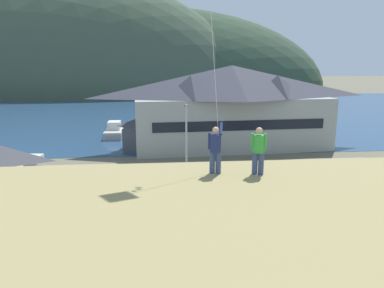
{
  "coord_description": "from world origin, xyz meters",
  "views": [
    {
      "loc": [
        -2.16,
        -20.75,
        9.9
      ],
      "look_at": [
        0.62,
        9.0,
        3.3
      ],
      "focal_mm": 33.49,
      "sensor_mm": 36.0,
      "label": 1
    }
  ],
  "objects_px": {
    "harbor_lodge": "(231,105)",
    "parked_car_mid_row_center": "(38,206)",
    "parked_car_mid_row_far": "(153,179)",
    "person_companion": "(258,149)",
    "person_kite_flyer": "(215,148)",
    "parked_car_lone_by_shed": "(353,203)",
    "moored_boat_wharfside": "(115,131)",
    "parked_car_front_row_end": "(270,203)",
    "parking_light_pole": "(186,135)",
    "parked_car_back_row_left": "(230,174)",
    "parked_car_front_row_red": "(152,204)",
    "wharf_dock": "(141,130)",
    "parked_car_front_row_silver": "(327,178)",
    "storage_shed_waterside": "(147,132)"
  },
  "relations": [
    {
      "from": "moored_boat_wharfside",
      "to": "parking_light_pole",
      "type": "bearing_deg",
      "value": -66.29
    },
    {
      "from": "parked_car_front_row_red",
      "to": "parked_car_back_row_left",
      "type": "bearing_deg",
      "value": 44.02
    },
    {
      "from": "person_kite_flyer",
      "to": "parked_car_lone_by_shed",
      "type": "bearing_deg",
      "value": 38.77
    },
    {
      "from": "moored_boat_wharfside",
      "to": "parked_car_back_row_left",
      "type": "bearing_deg",
      "value": -62.37
    },
    {
      "from": "parked_car_back_row_left",
      "to": "parking_light_pole",
      "type": "bearing_deg",
      "value": 136.07
    },
    {
      "from": "person_kite_flyer",
      "to": "person_companion",
      "type": "height_order",
      "value": "person_kite_flyer"
    },
    {
      "from": "harbor_lodge",
      "to": "person_kite_flyer",
      "type": "relative_size",
      "value": 13.37
    },
    {
      "from": "parked_car_lone_by_shed",
      "to": "person_companion",
      "type": "height_order",
      "value": "person_companion"
    },
    {
      "from": "parked_car_lone_by_shed",
      "to": "parked_car_mid_row_center",
      "type": "height_order",
      "value": "same"
    },
    {
      "from": "parked_car_back_row_left",
      "to": "parked_car_mid_row_center",
      "type": "height_order",
      "value": "same"
    },
    {
      "from": "parked_car_mid_row_far",
      "to": "person_companion",
      "type": "xyz_separation_m",
      "value": [
        4.1,
        -15.07,
        5.88
      ]
    },
    {
      "from": "parked_car_mid_row_far",
      "to": "parked_car_lone_by_shed",
      "type": "distance_m",
      "value": 14.55
    },
    {
      "from": "harbor_lodge",
      "to": "wharf_dock",
      "type": "distance_m",
      "value": 16.7
    },
    {
      "from": "parked_car_mid_row_far",
      "to": "parked_car_lone_by_shed",
      "type": "relative_size",
      "value": 1.01
    },
    {
      "from": "parked_car_back_row_left",
      "to": "harbor_lodge",
      "type": "bearing_deg",
      "value": 78.3
    },
    {
      "from": "parked_car_mid_row_far",
      "to": "person_companion",
      "type": "height_order",
      "value": "person_companion"
    },
    {
      "from": "wharf_dock",
      "to": "harbor_lodge",
      "type": "bearing_deg",
      "value": -44.17
    },
    {
      "from": "harbor_lodge",
      "to": "parking_light_pole",
      "type": "height_order",
      "value": "harbor_lodge"
    },
    {
      "from": "parked_car_front_row_end",
      "to": "person_kite_flyer",
      "type": "height_order",
      "value": "person_kite_flyer"
    },
    {
      "from": "parked_car_lone_by_shed",
      "to": "person_companion",
      "type": "relative_size",
      "value": 2.44
    },
    {
      "from": "parked_car_front_row_end",
      "to": "person_kite_flyer",
      "type": "distance_m",
      "value": 11.99
    },
    {
      "from": "parked_car_mid_row_far",
      "to": "parked_car_front_row_silver",
      "type": "xyz_separation_m",
      "value": [
        13.89,
        -0.96,
        0.0
      ]
    },
    {
      "from": "harbor_lodge",
      "to": "parked_car_front_row_red",
      "type": "bearing_deg",
      "value": -114.46
    },
    {
      "from": "wharf_dock",
      "to": "parking_light_pole",
      "type": "xyz_separation_m",
      "value": [
        5.14,
        -22.15,
        3.48
      ]
    },
    {
      "from": "wharf_dock",
      "to": "parked_car_front_row_silver",
      "type": "height_order",
      "value": "parked_car_front_row_silver"
    },
    {
      "from": "harbor_lodge",
      "to": "person_companion",
      "type": "distance_m",
      "value": 30.59
    },
    {
      "from": "person_companion",
      "to": "parked_car_front_row_red",
      "type": "bearing_deg",
      "value": 112.67
    },
    {
      "from": "parked_car_mid_row_far",
      "to": "parked_car_front_row_red",
      "type": "height_order",
      "value": "same"
    },
    {
      "from": "storage_shed_waterside",
      "to": "parked_car_mid_row_far",
      "type": "bearing_deg",
      "value": -86.74
    },
    {
      "from": "parked_car_front_row_silver",
      "to": "parked_car_back_row_left",
      "type": "xyz_separation_m",
      "value": [
        -7.56,
        1.74,
        0.0
      ]
    },
    {
      "from": "parked_car_mid_row_far",
      "to": "wharf_dock",
      "type": "bearing_deg",
      "value": 94.74
    },
    {
      "from": "harbor_lodge",
      "to": "parked_car_back_row_left",
      "type": "bearing_deg",
      "value": -101.7
    },
    {
      "from": "moored_boat_wharfside",
      "to": "parked_car_lone_by_shed",
      "type": "xyz_separation_m",
      "value": [
        18.81,
        -30.17,
        0.34
      ]
    },
    {
      "from": "parked_car_front_row_silver",
      "to": "parked_car_back_row_left",
      "type": "distance_m",
      "value": 7.76
    },
    {
      "from": "storage_shed_waterside",
      "to": "person_kite_flyer",
      "type": "distance_m",
      "value": 29.92
    },
    {
      "from": "moored_boat_wharfside",
      "to": "parked_car_front_row_silver",
      "type": "relative_size",
      "value": 1.77
    },
    {
      "from": "storage_shed_waterside",
      "to": "parked_car_mid_row_center",
      "type": "xyz_separation_m",
      "value": [
        -6.48,
        -19.4,
        -1.15
      ]
    },
    {
      "from": "parked_car_front_row_red",
      "to": "person_kite_flyer",
      "type": "bearing_deg",
      "value": -74.95
    },
    {
      "from": "parked_car_front_row_red",
      "to": "parked_car_back_row_left",
      "type": "relative_size",
      "value": 1.01
    },
    {
      "from": "storage_shed_waterside",
      "to": "parked_car_mid_row_far",
      "type": "xyz_separation_m",
      "value": [
        0.83,
        -14.54,
        -1.15
      ]
    },
    {
      "from": "harbor_lodge",
      "to": "parked_car_mid_row_far",
      "type": "bearing_deg",
      "value": -121.69
    },
    {
      "from": "parking_light_pole",
      "to": "person_companion",
      "type": "relative_size",
      "value": 3.68
    },
    {
      "from": "parking_light_pole",
      "to": "wharf_dock",
      "type": "bearing_deg",
      "value": 103.06
    },
    {
      "from": "parked_car_back_row_left",
      "to": "parked_car_mid_row_center",
      "type": "distance_m",
      "value": 14.76
    },
    {
      "from": "storage_shed_waterside",
      "to": "person_companion",
      "type": "bearing_deg",
      "value": -80.55
    },
    {
      "from": "harbor_lodge",
      "to": "parked_car_mid_row_center",
      "type": "distance_m",
      "value": 26.24
    },
    {
      "from": "parked_car_front_row_end",
      "to": "parked_car_mid_row_far",
      "type": "bearing_deg",
      "value": 143.49
    },
    {
      "from": "storage_shed_waterside",
      "to": "person_companion",
      "type": "xyz_separation_m",
      "value": [
        4.93,
        -29.61,
        4.73
      ]
    },
    {
      "from": "parked_car_mid_row_far",
      "to": "parked_car_mid_row_center",
      "type": "bearing_deg",
      "value": -146.36
    },
    {
      "from": "parked_car_mid_row_center",
      "to": "parking_light_pole",
      "type": "xyz_separation_m",
      "value": [
        10.28,
        8.87,
        2.76
      ]
    }
  ]
}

